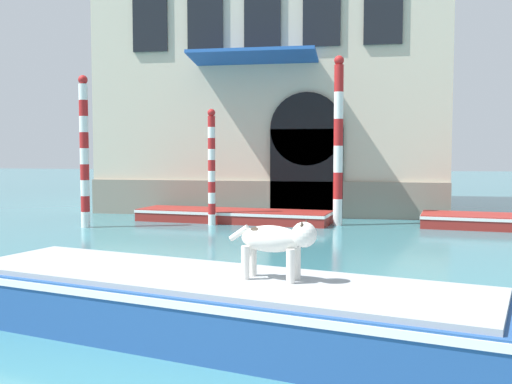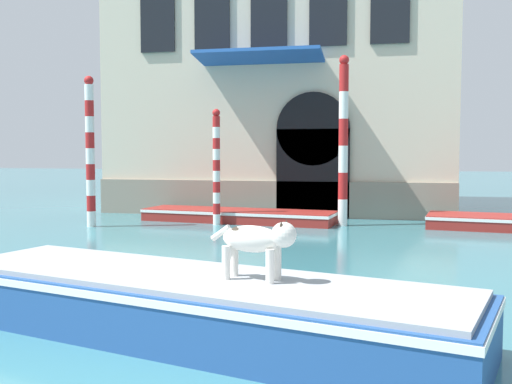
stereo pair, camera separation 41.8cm
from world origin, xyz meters
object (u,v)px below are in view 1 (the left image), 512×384
mooring_pole_0 (212,167)px  mooring_pole_2 (338,140)px  mooring_pole_1 (84,151)px  boat_moored_near_palazzo (233,215)px  dog_on_deck (277,240)px  boat_foreground (211,304)px

mooring_pole_0 → mooring_pole_2: bearing=9.3°
mooring_pole_1 → boat_moored_near_palazzo: bearing=28.3°
mooring_pole_2 → mooring_pole_0: bearing=-170.7°
mooring_pole_0 → mooring_pole_2: 3.57m
dog_on_deck → mooring_pole_2: bearing=100.9°
mooring_pole_2 → boat_foreground: bearing=-95.1°
mooring_pole_0 → mooring_pole_2: mooring_pole_2 is taller
boat_moored_near_palazzo → mooring_pole_0: size_ratio=1.80×
dog_on_deck → boat_moored_near_palazzo: dog_on_deck is taller
boat_moored_near_palazzo → mooring_pole_1: mooring_pole_1 is taller
boat_moored_near_palazzo → mooring_pole_2: mooring_pole_2 is taller
boat_moored_near_palazzo → mooring_pole_1: 4.54m
dog_on_deck → mooring_pole_0: (-3.30, 9.82, 0.50)m
mooring_pole_0 → mooring_pole_1: 3.44m
dog_on_deck → mooring_pole_2: (0.15, 10.39, 1.23)m
boat_foreground → mooring_pole_0: mooring_pole_0 is taller
boat_foreground → boat_moored_near_palazzo: bearing=116.3°
mooring_pole_1 → mooring_pole_2: (6.68, 1.69, 0.29)m
boat_moored_near_palazzo → mooring_pole_2: bearing=2.0°
dog_on_deck → boat_moored_near_palazzo: size_ratio=0.17×
boat_moored_near_palazzo → mooring_pole_2: size_ratio=1.25×
mooring_pole_1 → dog_on_deck: bearing=-53.1°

